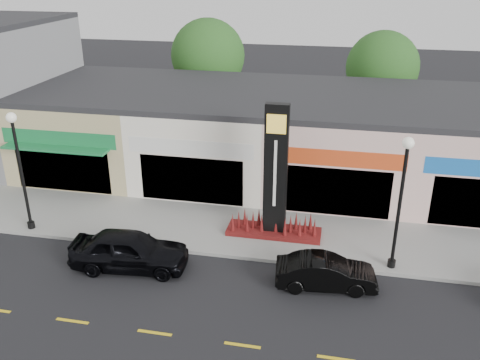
{
  "coord_description": "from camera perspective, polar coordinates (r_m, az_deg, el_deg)",
  "views": [
    {
      "loc": [
        5.52,
        -15.68,
        11.48
      ],
      "look_at": [
        1.49,
        4.0,
        2.73
      ],
      "focal_mm": 38.0,
      "sensor_mm": 36.0,
      "label": 1
    }
  ],
  "objects": [
    {
      "name": "ground",
      "position": [
        20.21,
        -6.55,
        -11.28
      ],
      "size": [
        120.0,
        120.0,
        0.0
      ],
      "primitive_type": "plane",
      "color": "black",
      "rests_on": "ground"
    },
    {
      "name": "sidewalk",
      "position": [
        23.71,
        -3.37,
        -5.28
      ],
      "size": [
        52.0,
        4.3,
        0.15
      ],
      "primitive_type": "cube",
      "color": "gray",
      "rests_on": "ground"
    },
    {
      "name": "shop_cream",
      "position": [
        29.48,
        -2.79,
        5.55
      ],
      "size": [
        7.0,
        10.01,
        4.8
      ],
      "color": "silver",
      "rests_on": "ground"
    },
    {
      "name": "curb",
      "position": [
        21.84,
        -4.88,
        -8.06
      ],
      "size": [
        52.0,
        0.2,
        0.15
      ],
      "primitive_type": "cube",
      "color": "gray",
      "rests_on": "ground"
    },
    {
      "name": "shop_pink_w",
      "position": [
        28.64,
        10.96,
        4.59
      ],
      "size": [
        7.0,
        10.01,
        4.8
      ],
      "color": "beige",
      "rests_on": "ground"
    },
    {
      "name": "lamp_west_near",
      "position": [
        24.03,
        -23.55,
        2.04
      ],
      "size": [
        0.44,
        0.44,
        5.47
      ],
      "color": "black",
      "rests_on": "sidewalk"
    },
    {
      "name": "tree_rear_west",
      "position": [
        36.98,
        -3.62,
        13.73
      ],
      "size": [
        5.2,
        5.2,
        7.83
      ],
      "color": "#382619",
      "rests_on": "ground"
    },
    {
      "name": "car_black_sedan",
      "position": [
        20.97,
        -12.3,
        -7.69
      ],
      "size": [
        2.34,
        4.87,
        1.6
      ],
      "primitive_type": "imported",
      "rotation": [
        0.0,
        0.0,
        1.67
      ],
      "color": "black",
      "rests_on": "ground"
    },
    {
      "name": "tree_rear_mid",
      "position": [
        35.88,
        15.69,
        12.08
      ],
      "size": [
        4.8,
        4.8,
        7.29
      ],
      "color": "#382619",
      "rests_on": "ground"
    },
    {
      "name": "car_black_conv",
      "position": [
        19.74,
        9.62,
        -10.21
      ],
      "size": [
        1.75,
        3.92,
        1.25
      ],
      "primitive_type": "imported",
      "rotation": [
        0.0,
        0.0,
        1.68
      ],
      "color": "black",
      "rests_on": "ground"
    },
    {
      "name": "shop_pink_e",
      "position": [
        29.48,
        24.68,
        3.37
      ],
      "size": [
        7.0,
        10.01,
        4.8
      ],
      "color": "beige",
      "rests_on": "ground"
    },
    {
      "name": "shop_beige",
      "position": [
        31.87,
        -15.16,
        6.14
      ],
      "size": [
        7.0,
        10.85,
        4.8
      ],
      "color": "tan",
      "rests_on": "ground"
    },
    {
      "name": "pylon_sign",
      "position": [
        22.05,
        3.96,
        -1.21
      ],
      "size": [
        4.2,
        1.3,
        6.0
      ],
      "color": "#51130D",
      "rests_on": "sidewalk"
    },
    {
      "name": "lamp_east_near",
      "position": [
        20.02,
        17.68,
        -1.22
      ],
      "size": [
        0.44,
        0.44,
        5.47
      ],
      "color": "black",
      "rests_on": "sidewalk"
    }
  ]
}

